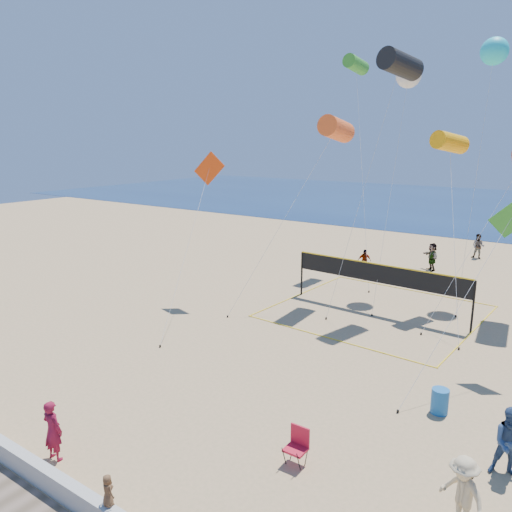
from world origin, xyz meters
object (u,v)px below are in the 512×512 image
Objects in this scene: camp_chair at (298,443)px; woman at (53,430)px; volleyball_net at (378,279)px; trash_barrel at (440,401)px.

woman is at bearing -146.70° from camp_chair.
volleyball_net reaches higher than camp_chair.
woman is 2.12× the size of trash_barrel.
woman is at bearing -95.71° from volleyball_net.
camp_chair is 0.12× the size of volleyball_net.
volleyball_net is (-5.35, 8.14, 1.33)m from trash_barrel.
trash_barrel is 0.08× the size of volleyball_net.
volleyball_net reaches higher than woman.
volleyball_net is (-2.89, 12.99, 1.14)m from camp_chair.
trash_barrel is (8.04, 8.53, -0.46)m from woman.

